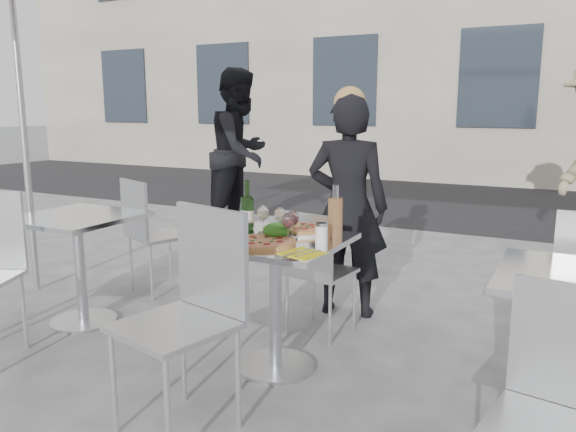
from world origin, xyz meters
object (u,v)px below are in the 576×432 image
at_px(pizza_near, 263,242).
at_px(carafe, 335,217).
at_px(side_table_left, 79,246).
at_px(sugar_shaker, 321,233).
at_px(napkin_left, 217,241).
at_px(chair_far, 314,263).
at_px(napkin_right, 303,253).
at_px(wineglass_red_a, 288,221).
at_px(wineglass_white_a, 263,214).
at_px(pizza_far, 301,229).
at_px(side_chair_rnear, 561,398).
at_px(main_table, 275,276).
at_px(salad_plate, 277,232).
at_px(wineglass_white_b, 280,216).
at_px(chair_near, 192,300).
at_px(side_chair_lfar, 148,227).
at_px(wineglass_red_b, 292,219).
at_px(wine_bottle, 247,212).
at_px(woman_diner, 348,207).
at_px(pedestrian_a, 241,152).

height_order(pizza_near, carafe, carafe).
xyz_separation_m(side_table_left, sugar_shaker, (1.76, 0.03, 0.26)).
relative_size(pizza_near, sugar_shaker, 3.18).
bearing_deg(napkin_left, pizza_near, 29.67).
distance_m(chair_far, napkin_right, 0.82).
relative_size(pizza_near, wineglass_red_a, 2.16).
xyz_separation_m(side_table_left, wineglass_white_a, (1.37, 0.10, 0.32)).
xyz_separation_m(pizza_far, napkin_left, (-0.29, -0.41, -0.01)).
xyz_separation_m(pizza_near, napkin_right, (0.27, -0.08, -0.01)).
xyz_separation_m(side_table_left, pizza_far, (1.55, 0.22, 0.23)).
distance_m(side_chair_rnear, pizza_far, 1.68).
distance_m(main_table, salad_plate, 0.25).
distance_m(pizza_near, wineglass_white_b, 0.24).
bearing_deg(chair_near, side_chair_rnear, 11.87).
height_order(main_table, side_chair_lfar, side_chair_lfar).
bearing_deg(chair_far, wineglass_red_b, 107.15).
height_order(chair_far, wineglass_white_b, wineglass_white_b).
distance_m(wine_bottle, napkin_right, 0.59).
xyz_separation_m(woman_diner, pizza_near, (-0.02, -1.14, -0.01)).
distance_m(wineglass_white_a, wineglass_red_b, 0.23).
xyz_separation_m(pedestrian_a, wineglass_red_a, (2.13, -2.93, -0.09)).
relative_size(pizza_near, carafe, 1.17).
bearing_deg(carafe, napkin_right, -91.10).
bearing_deg(side_chair_lfar, sugar_shaker, -178.74).
relative_size(main_table, carafe, 2.59).
height_order(side_chair_lfar, pizza_near, side_chair_lfar).
height_order(chair_near, wineglass_white_a, chair_near).
bearing_deg(chair_near, side_table_left, 169.14).
xyz_separation_m(chair_near, pizza_far, (0.12, 0.87, 0.17)).
relative_size(pizza_near, wineglass_red_b, 2.16).
height_order(carafe, wineglass_red_b, carafe).
height_order(wine_bottle, sugar_shaker, wine_bottle).
bearing_deg(wineglass_red_b, carafe, 35.97).
xyz_separation_m(chair_far, wineglass_white_b, (-0.01, -0.43, 0.37)).
height_order(side_chair_lfar, pizza_far, side_chair_lfar).
bearing_deg(side_table_left, napkin_right, -6.95).
height_order(woman_diner, wineglass_white_a, woman_diner).
height_order(wineglass_white_a, napkin_right, wineglass_white_a).
xyz_separation_m(napkin_left, napkin_right, (0.51, -0.02, 0.00)).
xyz_separation_m(chair_near, pedestrian_a, (-1.96, 3.55, 0.35)).
distance_m(pedestrian_a, wine_bottle, 3.34).
xyz_separation_m(salad_plate, wine_bottle, (-0.23, 0.08, 0.08)).
distance_m(main_table, pedestrian_a, 3.57).
relative_size(side_chair_rnear, wineglass_white_b, 5.56).
distance_m(chair_far, wine_bottle, 0.61).
bearing_deg(wineglass_white_a, chair_far, 72.64).
distance_m(chair_far, carafe, 0.59).
relative_size(main_table, napkin_left, 3.39).
xyz_separation_m(side_chair_lfar, woman_diner, (1.54, 0.30, 0.23)).
distance_m(carafe, wineglass_red_a, 0.27).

